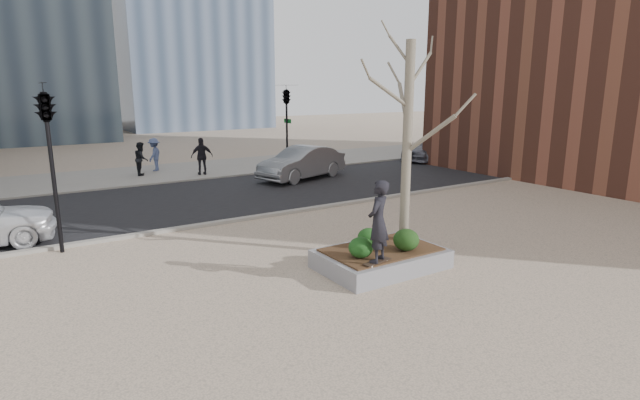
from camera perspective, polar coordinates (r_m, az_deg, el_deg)
ground at (r=11.98m, az=3.21°, el=-8.62°), size 120.00×120.00×0.00m
street at (r=20.58m, az=-13.35°, el=0.19°), size 60.00×8.00×0.02m
far_sidewalk at (r=27.18m, az=-18.35°, el=2.89°), size 60.00×6.00×0.02m
planter at (r=12.49m, az=6.96°, el=-6.70°), size 3.00×2.00×0.45m
planter_mulch at (r=12.41m, az=6.99°, el=-5.64°), size 2.70×1.70×0.04m
sycamore_tree at (r=12.68m, az=10.06°, el=9.97°), size 2.80×2.80×6.60m
shrub_left at (r=11.66m, az=4.67°, el=-5.44°), size 0.57×0.57×0.49m
shrub_middle at (r=12.46m, az=5.59°, el=-4.29°), size 0.56×0.56×0.47m
shrub_right at (r=12.29m, az=9.82°, el=-4.50°), size 0.63×0.63×0.53m
skateboard at (r=11.45m, az=6.55°, el=-7.13°), size 0.80×0.34×0.08m
skateboarder at (r=11.16m, az=6.67°, el=-2.45°), size 0.81×0.73×1.86m
car_silver at (r=24.14m, az=-2.08°, el=4.26°), size 5.01×2.96×1.56m
car_third at (r=31.45m, az=12.94°, el=5.82°), size 5.25×2.84×1.45m
pedestrian_a at (r=26.69m, az=-19.74°, el=4.47°), size 0.85×0.97×1.67m
pedestrian_b at (r=27.88m, az=-18.40°, el=4.95°), size 1.18×1.29×1.73m
pedestrian_c at (r=25.97m, az=-13.34°, el=4.89°), size 1.15×0.62×1.87m
traffic_light_near at (r=14.80m, az=-28.24°, el=3.02°), size 0.60×2.48×4.50m
traffic_light_far at (r=27.08m, az=-3.81°, el=8.25°), size 0.60×2.48×4.50m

